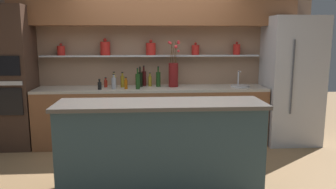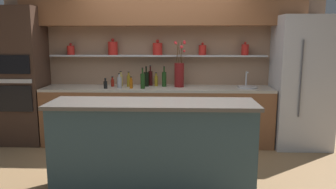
# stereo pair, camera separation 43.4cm
# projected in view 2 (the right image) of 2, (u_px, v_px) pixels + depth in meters

# --- Properties ---
(ground_plane) EXTENTS (12.00, 12.00, 0.00)m
(ground_plane) POSITION_uv_depth(u_px,v_px,m) (156.00, 174.00, 4.13)
(ground_plane) COLOR olive
(back_wall_unit) EXTENTS (5.20, 0.44, 2.60)m
(back_wall_unit) POSITION_uv_depth(u_px,v_px,m) (162.00, 47.00, 5.37)
(back_wall_unit) COLOR #937056
(back_wall_unit) RESTS_ON ground_plane
(back_counter_unit) EXTENTS (3.62, 0.62, 0.92)m
(back_counter_unit) POSITION_uv_depth(u_px,v_px,m) (157.00, 115.00, 5.28)
(back_counter_unit) COLOR brown
(back_counter_unit) RESTS_ON ground_plane
(island_counter) EXTENTS (2.22, 0.61, 1.02)m
(island_counter) POSITION_uv_depth(u_px,v_px,m) (153.00, 147.00, 3.59)
(island_counter) COLOR #334C56
(island_counter) RESTS_ON ground_plane
(refrigerator) EXTENTS (0.84, 0.73, 2.03)m
(refrigerator) POSITION_uv_depth(u_px,v_px,m) (302.00, 82.00, 5.06)
(refrigerator) COLOR #B7B7BC
(refrigerator) RESTS_ON ground_plane
(oven_tower) EXTENTS (0.70, 0.64, 2.17)m
(oven_tower) POSITION_uv_depth(u_px,v_px,m) (21.00, 76.00, 5.24)
(oven_tower) COLOR #3D281E
(oven_tower) RESTS_ON ground_plane
(flower_vase) EXTENTS (0.19, 0.16, 0.74)m
(flower_vase) POSITION_uv_depth(u_px,v_px,m) (179.00, 73.00, 5.20)
(flower_vase) COLOR maroon
(flower_vase) RESTS_ON back_counter_unit
(sink_fixture) EXTENTS (0.31, 0.31, 0.25)m
(sink_fixture) POSITION_uv_depth(u_px,v_px,m) (247.00, 86.00, 5.15)
(sink_fixture) COLOR #B7B7BC
(sink_fixture) RESTS_ON back_counter_unit
(bottle_wine_0) EXTENTS (0.07, 0.07, 0.33)m
(bottle_wine_0) POSITION_uv_depth(u_px,v_px,m) (164.00, 79.00, 5.25)
(bottle_wine_0) COLOR #193814
(bottle_wine_0) RESTS_ON back_counter_unit
(bottle_oil_1) EXTENTS (0.06, 0.06, 0.22)m
(bottle_oil_1) POSITION_uv_depth(u_px,v_px,m) (156.00, 81.00, 5.32)
(bottle_oil_1) COLOR olive
(bottle_oil_1) RESTS_ON back_counter_unit
(bottle_wine_2) EXTENTS (0.07, 0.07, 0.33)m
(bottle_wine_2) POSITION_uv_depth(u_px,v_px,m) (150.00, 78.00, 5.36)
(bottle_wine_2) COLOR #380C0C
(bottle_wine_2) RESTS_ON back_counter_unit
(bottle_oil_3) EXTENTS (0.06, 0.06, 0.24)m
(bottle_oil_3) POSITION_uv_depth(u_px,v_px,m) (129.00, 81.00, 5.25)
(bottle_oil_3) COLOR olive
(bottle_oil_3) RESTS_ON back_counter_unit
(bottle_spirit_4) EXTENTS (0.07, 0.07, 0.23)m
(bottle_spirit_4) POSITION_uv_depth(u_px,v_px,m) (119.00, 82.00, 5.10)
(bottle_spirit_4) COLOR gray
(bottle_spirit_4) RESTS_ON back_counter_unit
(bottle_spirit_5) EXTENTS (0.07, 0.07, 0.24)m
(bottle_spirit_5) POSITION_uv_depth(u_px,v_px,m) (121.00, 80.00, 5.31)
(bottle_spirit_5) COLOR tan
(bottle_spirit_5) RESTS_ON back_counter_unit
(bottle_wine_6) EXTENTS (0.07, 0.07, 0.33)m
(bottle_wine_6) POSITION_uv_depth(u_px,v_px,m) (143.00, 81.00, 5.04)
(bottle_wine_6) COLOR #193814
(bottle_wine_6) RESTS_ON back_counter_unit
(bottle_wine_7) EXTENTS (0.08, 0.08, 0.32)m
(bottle_wine_7) POSITION_uv_depth(u_px,v_px,m) (146.00, 79.00, 5.28)
(bottle_wine_7) COLOR black
(bottle_wine_7) RESTS_ON back_counter_unit
(bottle_sauce_8) EXTENTS (0.05, 0.05, 0.19)m
(bottle_sauce_8) POSITION_uv_depth(u_px,v_px,m) (131.00, 83.00, 5.06)
(bottle_sauce_8) COLOR #9E4C0A
(bottle_sauce_8) RESTS_ON back_counter_unit
(bottle_sauce_9) EXTENTS (0.06, 0.06, 0.16)m
(bottle_sauce_9) POSITION_uv_depth(u_px,v_px,m) (105.00, 84.00, 5.06)
(bottle_sauce_9) COLOR black
(bottle_sauce_9) RESTS_ON back_counter_unit
(bottle_sauce_10) EXTENTS (0.05, 0.05, 0.16)m
(bottle_sauce_10) POSITION_uv_depth(u_px,v_px,m) (112.00, 82.00, 5.27)
(bottle_sauce_10) COLOR maroon
(bottle_sauce_10) RESTS_ON back_counter_unit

